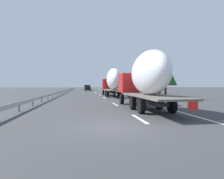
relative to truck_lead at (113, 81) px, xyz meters
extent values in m
plane|color=#38383A|center=(14.67, 3.60, -2.61)|extent=(260.00, 260.00, 0.00)
cube|color=white|center=(-23.33, 1.80, -2.61)|extent=(3.20, 0.20, 0.01)
cube|color=white|center=(-14.30, 1.80, -2.61)|extent=(3.20, 0.20, 0.01)
cube|color=white|center=(-3.61, 1.80, -2.61)|extent=(3.20, 0.20, 0.01)
cube|color=white|center=(4.88, 1.80, -2.61)|extent=(3.20, 0.20, 0.01)
cube|color=white|center=(16.56, 1.80, -2.61)|extent=(3.20, 0.20, 0.01)
cube|color=white|center=(21.20, 1.80, -2.61)|extent=(3.20, 0.20, 0.01)
cube|color=white|center=(19.67, -1.90, -2.61)|extent=(110.00, 0.20, 0.01)
cube|color=#B21919|center=(5.24, 0.00, -0.46)|extent=(2.40, 2.50, 1.90)
cube|color=black|center=(6.34, 0.00, 0.04)|extent=(0.08, 2.12, 0.80)
cube|color=#262628|center=(2.15, 0.00, -1.94)|extent=(11.39, 0.70, 0.24)
cube|color=#59544C|center=(-0.95, 0.00, -1.47)|extent=(9.98, 2.50, 0.12)
ellipsoid|color=white|center=(-1.17, 0.00, 0.33)|extent=(7.12, 2.20, 3.49)
cube|color=red|center=(-5.91, -0.69, -1.71)|extent=(0.04, 0.56, 0.56)
cylinder|color=black|center=(5.24, 1.10, -2.09)|extent=(1.04, 0.30, 1.04)
cylinder|color=black|center=(5.24, -1.10, -2.09)|extent=(1.04, 0.30, 1.04)
cylinder|color=black|center=(0.25, 1.10, -2.09)|extent=(1.04, 0.35, 1.04)
cylinder|color=black|center=(0.25, -1.10, -2.09)|extent=(1.04, 0.35, 1.04)
cylinder|color=black|center=(-2.15, 1.10, -2.09)|extent=(1.04, 0.35, 1.04)
cylinder|color=black|center=(-2.15, -1.10, -2.09)|extent=(1.04, 0.35, 1.04)
cube|color=#B21919|center=(-14.19, 0.00, -0.46)|extent=(2.40, 2.50, 1.90)
cube|color=black|center=(-13.09, 0.00, 0.04)|extent=(0.08, 2.12, 0.80)
cube|color=#262628|center=(-17.14, 0.00, -1.94)|extent=(10.83, 0.70, 0.24)
cube|color=#59544C|center=(-20.08, 0.00, -1.47)|extent=(9.37, 2.50, 0.12)
ellipsoid|color=white|center=(-19.61, 0.00, 0.26)|extent=(6.90, 2.20, 3.35)
cube|color=red|center=(-24.74, -0.69, -1.71)|extent=(0.04, 0.56, 0.56)
cylinder|color=black|center=(-14.19, 1.10, -2.09)|extent=(1.04, 0.30, 1.04)
cylinder|color=black|center=(-14.19, -1.10, -2.09)|extent=(1.04, 0.30, 1.04)
cylinder|color=black|center=(-18.88, 1.10, -2.09)|extent=(1.04, 0.35, 1.04)
cylinder|color=black|center=(-18.88, -1.10, -2.09)|extent=(1.04, 0.35, 1.04)
cylinder|color=black|center=(-21.28, 1.10, -2.09)|extent=(1.04, 0.35, 1.04)
cylinder|color=black|center=(-21.28, -1.10, -2.09)|extent=(1.04, 0.35, 1.04)
cube|color=#ADB2B7|center=(44.58, 3.88, -1.87)|extent=(4.39, 1.72, 0.84)
cube|color=black|center=(44.25, 3.88, -1.07)|extent=(2.42, 1.52, 0.77)
cylinder|color=black|center=(45.94, 4.64, -2.29)|extent=(0.64, 0.22, 0.64)
cylinder|color=black|center=(45.94, 3.12, -2.29)|extent=(0.64, 0.22, 0.64)
cylinder|color=black|center=(43.22, 4.64, -2.29)|extent=(0.64, 0.22, 0.64)
cylinder|color=black|center=(43.22, 3.12, -2.29)|extent=(0.64, 0.22, 0.64)
cube|color=black|center=(33.48, 3.48, -1.87)|extent=(4.27, 1.88, 0.84)
cube|color=black|center=(33.16, 3.48, -1.07)|extent=(2.35, 1.66, 0.76)
cylinder|color=black|center=(34.80, 4.32, -2.29)|extent=(0.64, 0.22, 0.64)
cylinder|color=black|center=(34.80, 2.64, -2.29)|extent=(0.64, 0.22, 0.64)
cylinder|color=black|center=(32.15, 4.32, -2.29)|extent=(0.64, 0.22, 0.64)
cylinder|color=black|center=(32.15, 2.64, -2.29)|extent=(0.64, 0.22, 0.64)
cube|color=gold|center=(54.58, 3.48, -1.87)|extent=(4.15, 1.72, 0.84)
cube|color=black|center=(54.27, 3.48, -1.04)|extent=(2.28, 1.51, 0.84)
cylinder|color=black|center=(55.87, 4.24, -2.29)|extent=(0.64, 0.22, 0.64)
cylinder|color=black|center=(55.87, 2.71, -2.29)|extent=(0.64, 0.22, 0.64)
cylinder|color=black|center=(53.30, 4.24, -2.29)|extent=(0.64, 0.22, 0.64)
cylinder|color=black|center=(53.30, 2.71, -2.29)|extent=(0.64, 0.22, 0.64)
cylinder|color=gray|center=(16.49, -3.10, -1.39)|extent=(0.10, 0.10, 2.45)
cube|color=#2D569E|center=(16.49, -3.10, 0.19)|extent=(0.06, 0.90, 0.70)
cylinder|color=#472D19|center=(60.61, -8.63, -1.80)|extent=(0.27, 0.27, 1.63)
cone|color=#286B2D|center=(60.61, -8.63, 1.74)|extent=(3.61, 3.61, 5.45)
cylinder|color=#472D19|center=(-7.06, -6.53, -1.67)|extent=(0.32, 0.32, 1.89)
cone|color=#194C1E|center=(-7.06, -6.53, 1.10)|extent=(3.18, 3.18, 3.65)
cylinder|color=#472D19|center=(0.64, -8.63, -1.62)|extent=(0.32, 0.32, 1.98)
cone|color=#286B2D|center=(0.64, -8.63, 1.33)|extent=(3.89, 3.89, 3.92)
cylinder|color=#472D19|center=(12.83, -9.44, -1.86)|extent=(0.29, 0.29, 1.51)
cone|color=#1E5B23|center=(12.83, -9.44, 1.73)|extent=(3.87, 3.87, 5.67)
cylinder|color=#472D19|center=(-0.46, -6.04, -1.71)|extent=(0.26, 0.26, 1.81)
cone|color=#286B2D|center=(-0.46, -6.04, 1.06)|extent=(2.93, 2.93, 3.72)
cube|color=#9EA0A5|center=(17.67, 9.60, -2.01)|extent=(94.00, 0.06, 0.32)
cube|color=slate|center=(-19.11, 9.60, -2.31)|extent=(0.10, 0.10, 0.60)
cube|color=slate|center=(-15.03, 9.60, -2.31)|extent=(0.10, 0.10, 0.60)
cube|color=slate|center=(-10.94, 9.60, -2.31)|extent=(0.10, 0.10, 0.60)
cube|color=slate|center=(-6.85, 9.60, -2.31)|extent=(0.10, 0.10, 0.60)
cube|color=slate|center=(-2.77, 9.60, -2.31)|extent=(0.10, 0.10, 0.60)
cube|color=slate|center=(1.32, 9.60, -2.31)|extent=(0.10, 0.10, 0.60)
cube|color=slate|center=(5.41, 9.60, -2.31)|extent=(0.10, 0.10, 0.60)
cube|color=slate|center=(9.50, 9.60, -2.31)|extent=(0.10, 0.10, 0.60)
cube|color=slate|center=(13.58, 9.60, -2.31)|extent=(0.10, 0.10, 0.60)
cube|color=slate|center=(17.67, 9.60, -2.31)|extent=(0.10, 0.10, 0.60)
cube|color=slate|center=(21.76, 9.60, -2.31)|extent=(0.10, 0.10, 0.60)
cube|color=slate|center=(25.84, 9.60, -2.31)|extent=(0.10, 0.10, 0.60)
cube|color=slate|center=(29.93, 9.60, -2.31)|extent=(0.10, 0.10, 0.60)
cube|color=slate|center=(34.02, 9.60, -2.31)|extent=(0.10, 0.10, 0.60)
cube|color=slate|center=(38.10, 9.60, -2.31)|extent=(0.10, 0.10, 0.60)
cube|color=slate|center=(42.19, 9.60, -2.31)|extent=(0.10, 0.10, 0.60)
cube|color=slate|center=(46.28, 9.60, -2.31)|extent=(0.10, 0.10, 0.60)
cube|color=slate|center=(50.36, 9.60, -2.31)|extent=(0.10, 0.10, 0.60)
cube|color=slate|center=(54.45, 9.60, -2.31)|extent=(0.10, 0.10, 0.60)
cube|color=slate|center=(58.54, 9.60, -2.31)|extent=(0.10, 0.10, 0.60)
cube|color=slate|center=(62.63, 9.60, -2.31)|extent=(0.10, 0.10, 0.60)
camera|label=1|loc=(-34.76, 4.99, -0.67)|focal=32.98mm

